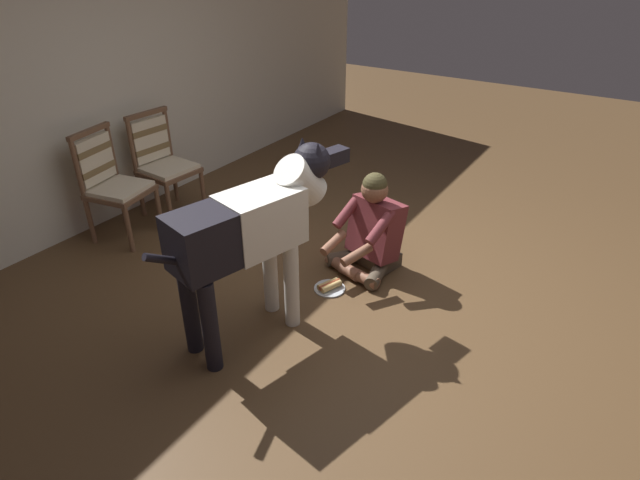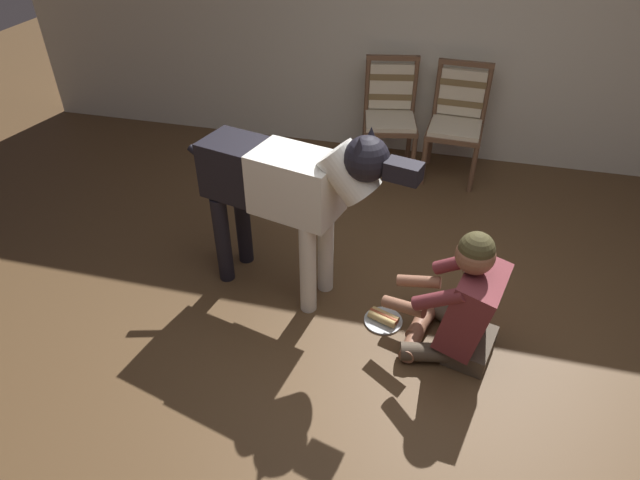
# 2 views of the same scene
# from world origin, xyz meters

# --- Properties ---
(ground_plane) EXTENTS (14.39, 14.39, 0.00)m
(ground_plane) POSITION_xyz_m (0.00, 0.00, 0.00)
(ground_plane) COLOR brown
(back_wall) EXTENTS (8.31, 0.10, 2.60)m
(back_wall) POSITION_xyz_m (0.00, 2.74, 1.30)
(back_wall) COLOR beige
(back_wall) RESTS_ON ground
(dining_chair_left_of_pair) EXTENTS (0.54, 0.54, 0.98)m
(dining_chair_left_of_pair) POSITION_xyz_m (-0.46, 2.34, 0.54)
(dining_chair_left_of_pair) COLOR brown
(dining_chair_left_of_pair) RESTS_ON ground
(dining_chair_right_of_pair) EXTENTS (0.49, 0.49, 0.98)m
(dining_chair_right_of_pair) POSITION_xyz_m (0.13, 2.35, 0.54)
(dining_chair_right_of_pair) COLOR brown
(dining_chair_right_of_pair) RESTS_ON ground
(person_sitting_on_floor) EXTENTS (0.70, 0.58, 0.83)m
(person_sitting_on_floor) POSITION_xyz_m (0.28, 0.17, 0.34)
(person_sitting_on_floor) COLOR #4E4233
(person_sitting_on_floor) RESTS_ON ground
(large_dog) EXTENTS (1.50, 0.54, 1.25)m
(large_dog) POSITION_xyz_m (-0.81, 0.44, 0.79)
(large_dog) COLOR silver
(large_dog) RESTS_ON ground
(hot_dog_on_plate) EXTENTS (0.24, 0.24, 0.06)m
(hot_dog_on_plate) POSITION_xyz_m (-0.16, 0.28, 0.03)
(hot_dog_on_plate) COLOR silver
(hot_dog_on_plate) RESTS_ON ground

